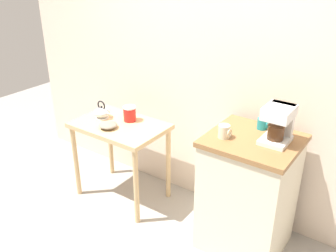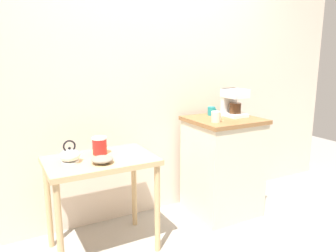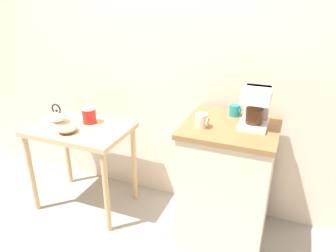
# 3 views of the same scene
# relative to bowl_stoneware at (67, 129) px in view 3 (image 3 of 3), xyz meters

# --- Properties ---
(ground_plane) EXTENTS (8.00, 8.00, 0.00)m
(ground_plane) POSITION_rel_bowl_stoneware_xyz_m (0.65, 0.15, -0.77)
(ground_plane) COLOR gray
(back_wall) EXTENTS (4.40, 0.10, 2.80)m
(back_wall) POSITION_rel_bowl_stoneware_xyz_m (0.75, 0.59, 0.63)
(back_wall) COLOR beige
(back_wall) RESTS_ON ground_plane
(wooden_table) EXTENTS (0.80, 0.54, 0.75)m
(wooden_table) POSITION_rel_bowl_stoneware_xyz_m (0.02, 0.12, -0.14)
(wooden_table) COLOR tan
(wooden_table) RESTS_ON ground_plane
(kitchen_counter) EXTENTS (0.63, 0.59, 0.93)m
(kitchen_counter) POSITION_rel_bowl_stoneware_xyz_m (1.22, 0.19, -0.31)
(kitchen_counter) COLOR beige
(kitchen_counter) RESTS_ON ground_plane
(bowl_stoneware) EXTENTS (0.16, 0.16, 0.05)m
(bowl_stoneware) POSITION_rel_bowl_stoneware_xyz_m (0.00, 0.00, 0.00)
(bowl_stoneware) COLOR gray
(bowl_stoneware) RESTS_ON wooden_table
(teakettle) EXTENTS (0.17, 0.14, 0.17)m
(teakettle) POSITION_rel_bowl_stoneware_xyz_m (-0.19, 0.13, 0.02)
(teakettle) COLOR white
(teakettle) RESTS_ON wooden_table
(canister_enamel) EXTENTS (0.11, 0.11, 0.14)m
(canister_enamel) POSITION_rel_bowl_stoneware_xyz_m (0.05, 0.22, 0.04)
(canister_enamel) COLOR red
(canister_enamel) RESTS_ON wooden_table
(coffee_maker) EXTENTS (0.18, 0.22, 0.26)m
(coffee_maker) POSITION_rel_bowl_stoneware_xyz_m (1.36, 0.24, 0.30)
(coffee_maker) COLOR white
(coffee_maker) RESTS_ON kitchen_counter
(mug_small_cream) EXTENTS (0.09, 0.08, 0.09)m
(mug_small_cream) POSITION_rel_bowl_stoneware_xyz_m (1.05, 0.08, 0.20)
(mug_small_cream) COLOR beige
(mug_small_cream) RESTS_ON kitchen_counter
(mug_dark_teal) EXTENTS (0.08, 0.07, 0.08)m
(mug_dark_teal) POSITION_rel_bowl_stoneware_xyz_m (1.21, 0.36, 0.20)
(mug_dark_teal) COLOR teal
(mug_dark_teal) RESTS_ON kitchen_counter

